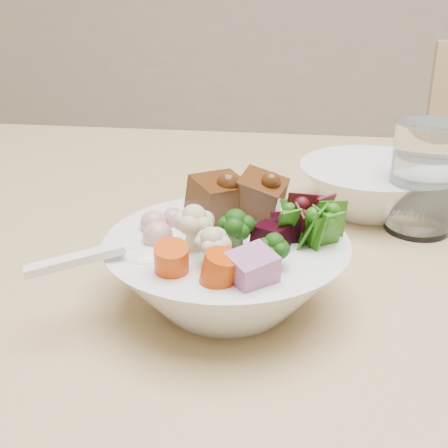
% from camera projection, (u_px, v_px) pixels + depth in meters
% --- Properties ---
extents(food_bowl, '(0.21, 0.21, 0.11)m').
position_uv_depth(food_bowl, '(228.00, 267.00, 0.54)').
color(food_bowl, white).
rests_on(food_bowl, dining_table).
extents(soup_spoon, '(0.11, 0.07, 0.02)m').
position_uv_depth(soup_spoon, '(126.00, 258.00, 0.50)').
color(soup_spoon, white).
rests_on(soup_spoon, food_bowl).
extents(water_glass, '(0.07, 0.07, 0.12)m').
position_uv_depth(water_glass, '(422.00, 183.00, 0.68)').
color(water_glass, white).
rests_on(water_glass, dining_table).
extents(side_bowl, '(0.17, 0.17, 0.06)m').
position_uv_depth(side_bowl, '(371.00, 189.00, 0.74)').
color(side_bowl, white).
rests_on(side_bowl, dining_table).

